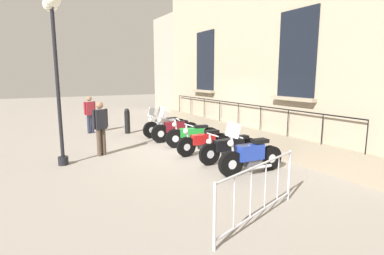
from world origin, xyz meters
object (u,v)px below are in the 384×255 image
at_px(pedestrian_standing, 90,113).
at_px(crowd_barrier, 258,190).
at_px(motorcycle_silver, 165,126).
at_px(motorcycle_black, 230,148).
at_px(bollard, 127,121).
at_px(pedestrian_walking, 100,125).
at_px(motorcycle_green, 193,135).
at_px(motorcycle_red, 204,142).
at_px(motorcycle_blue, 251,157).
at_px(lamppost, 53,30).
at_px(motorcycle_maroon, 175,130).

bearing_deg(pedestrian_standing, crowd_barrier, 95.43).
distance_m(motorcycle_silver, motorcycle_black, 4.44).
bearing_deg(bollard, pedestrian_walking, 60.38).
distance_m(motorcycle_green, motorcycle_red, 1.12).
height_order(motorcycle_blue, lamppost, lamppost).
xyz_separation_m(pedestrian_standing, pedestrian_walking, (0.44, 4.09, 0.06)).
height_order(motorcycle_black, lamppost, lamppost).
relative_size(motorcycle_black, bollard, 1.89).
relative_size(lamppost, crowd_barrier, 1.94).
xyz_separation_m(motorcycle_green, pedestrian_walking, (3.14, -0.36, 0.57)).
bearing_deg(pedestrian_walking, motorcycle_black, 140.63).
xyz_separation_m(motorcycle_green, bollard, (1.29, -3.61, 0.15)).
distance_m(lamppost, bollard, 5.80).
bearing_deg(motorcycle_black, motorcycle_red, -79.42).
relative_size(motorcycle_silver, pedestrian_standing, 1.28).
height_order(motorcycle_maroon, lamppost, lamppost).
height_order(lamppost, pedestrian_walking, lamppost).
bearing_deg(motorcycle_maroon, motorcycle_green, 97.76).
height_order(motorcycle_green, crowd_barrier, crowd_barrier).
bearing_deg(pedestrian_standing, motorcycle_silver, 139.43).
bearing_deg(pedestrian_walking, motorcycle_green, 173.48).
bearing_deg(motorcycle_maroon, motorcycle_red, 88.94).
bearing_deg(motorcycle_green, lamppost, 2.22).
bearing_deg(lamppost, motorcycle_silver, -150.80).
distance_m(motorcycle_black, crowd_barrier, 3.70).
height_order(motorcycle_silver, motorcycle_black, motorcycle_silver).
distance_m(lamppost, pedestrian_standing, 5.65).
bearing_deg(motorcycle_green, motorcycle_blue, 87.48).
height_order(motorcycle_maroon, pedestrian_walking, pedestrian_walking).
xyz_separation_m(motorcycle_maroon, bollard, (1.13, -2.48, 0.10)).
xyz_separation_m(motorcycle_silver, motorcycle_blue, (0.07, 5.57, 0.01)).
distance_m(motorcycle_silver, bollard, 1.85).
bearing_deg(crowd_barrier, motorcycle_black, -118.58).
bearing_deg(pedestrian_walking, lamppost, 23.61).
bearing_deg(crowd_barrier, motorcycle_silver, -102.27).
bearing_deg(bollard, lamppost, 51.06).
height_order(lamppost, pedestrian_standing, lamppost).
bearing_deg(pedestrian_standing, lamppost, 70.43).
distance_m(motorcycle_silver, pedestrian_standing, 3.48).
height_order(crowd_barrier, pedestrian_standing, pedestrian_standing).
bearing_deg(motorcycle_silver, motorcycle_red, 88.04).
xyz_separation_m(motorcycle_red, motorcycle_black, (-0.21, 1.13, 0.01)).
height_order(motorcycle_silver, motorcycle_maroon, motorcycle_maroon).
xyz_separation_m(motorcycle_maroon, motorcycle_red, (0.04, 2.23, -0.05)).
xyz_separation_m(motorcycle_silver, motorcycle_maroon, (0.07, 1.09, 0.02)).
xyz_separation_m(motorcycle_silver, motorcycle_black, (-0.10, 4.44, -0.02)).
relative_size(crowd_barrier, pedestrian_walking, 1.38).
bearing_deg(lamppost, bollard, -128.94).
distance_m(motorcycle_red, lamppost, 5.39).
bearing_deg(motorcycle_red, pedestrian_walking, -26.38).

